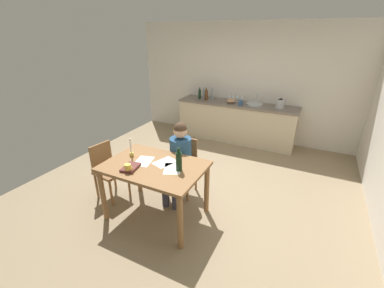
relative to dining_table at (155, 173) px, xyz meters
name	(u,v)px	position (x,y,z in m)	size (l,w,h in m)	color
ground_plane	(193,187)	(0.14, 0.86, -0.70)	(5.20, 5.20, 0.04)	#937F60
wall_back	(243,83)	(0.14, 3.46, 0.62)	(5.20, 0.12, 2.60)	silver
kitchen_counter	(236,122)	(0.14, 3.10, -0.22)	(2.70, 0.64, 0.90)	beige
dining_table	(155,173)	(0.00, 0.00, 0.00)	(1.29, 0.88, 0.79)	olive
chair_at_table	(183,164)	(0.06, 0.68, -0.18)	(0.43, 0.43, 0.88)	olive
person_seated	(179,157)	(0.07, 0.53, 0.00)	(0.34, 0.61, 1.19)	navy
chair_side_empty	(108,169)	(-0.91, 0.07, -0.20)	(0.45, 0.45, 0.85)	olive
coffee_mug	(128,168)	(-0.18, -0.29, 0.17)	(0.12, 0.08, 0.10)	#F2CC4C
candlestick	(131,151)	(-0.42, 0.08, 0.19)	(0.06, 0.06, 0.26)	gold
book_magazine	(131,167)	(-0.21, -0.21, 0.13)	(0.17, 0.25, 0.03)	brown
paper_letter	(144,161)	(-0.18, 0.02, 0.12)	(0.21, 0.30, 0.00)	white
paper_bill	(172,169)	(0.26, 0.02, 0.12)	(0.21, 0.30, 0.00)	white
paper_envelope	(165,162)	(0.09, 0.13, 0.12)	(0.21, 0.30, 0.00)	white
wine_bottle_on_table	(179,161)	(0.36, 0.03, 0.25)	(0.08, 0.08, 0.30)	black
sink_unit	(255,104)	(0.54, 3.10, 0.25)	(0.36, 0.36, 0.24)	#B2B7BC
bottle_oil	(200,94)	(-0.79, 3.09, 0.34)	(0.06, 0.06, 0.27)	black
bottle_vinegar	(204,94)	(-0.69, 3.13, 0.34)	(0.06, 0.06, 0.28)	#8C999E
bottle_wine_red	(206,95)	(-0.60, 3.05, 0.34)	(0.07, 0.07, 0.28)	#593319
bottle_sauce	(212,94)	(-0.50, 3.18, 0.34)	(0.06, 0.06, 0.27)	#8C999E
mixing_bowl	(231,101)	(0.01, 3.05, 0.27)	(0.20, 0.20, 0.09)	tan
stovetop_kettle	(280,103)	(1.07, 3.10, 0.32)	(0.18, 0.18, 0.22)	#B7BABF
wine_glass_near_sink	(242,97)	(0.20, 3.25, 0.33)	(0.07, 0.07, 0.15)	silver
wine_glass_by_kettle	(238,97)	(0.10, 3.25, 0.33)	(0.07, 0.07, 0.15)	silver
wine_glass_back_left	(233,96)	(-0.01, 3.25, 0.33)	(0.07, 0.07, 0.15)	silver
wine_glass_back_right	(230,96)	(-0.09, 3.25, 0.33)	(0.07, 0.07, 0.15)	silver
teacup_on_counter	(240,103)	(0.26, 2.95, 0.28)	(0.12, 0.08, 0.10)	#33598C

